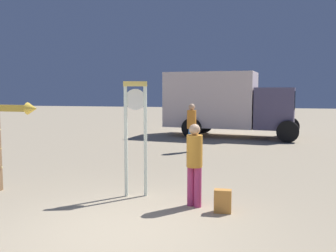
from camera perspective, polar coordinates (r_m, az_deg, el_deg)
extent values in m
plane|color=tan|center=(5.90, -8.06, -15.96)|extent=(80.00, 80.00, 0.00)
cylinder|color=white|center=(7.51, -6.50, -2.46)|extent=(0.07, 0.07, 2.23)
cylinder|color=white|center=(7.50, -3.49, -2.44)|extent=(0.07, 0.07, 2.23)
cube|color=#F6D25F|center=(7.43, -5.07, 6.48)|extent=(0.48, 0.21, 0.10)
cylinder|color=white|center=(7.46, -5.05, 4.09)|extent=(0.42, 0.15, 0.42)
cube|color=black|center=(7.49, -5.05, 4.10)|extent=(0.09, 0.04, 0.07)
cube|color=black|center=(7.49, -5.05, 4.10)|extent=(0.05, 0.03, 0.16)
cube|color=yellow|center=(8.36, -22.77, 2.54)|extent=(0.75, 0.12, 0.14)
cone|color=yellow|center=(8.07, -20.16, 2.54)|extent=(0.24, 0.27, 0.25)
sphere|color=#FCDD89|center=(8.73, -24.21, -5.83)|extent=(0.04, 0.04, 0.04)
sphere|color=#FFD984|center=(8.66, -24.32, -3.19)|extent=(0.04, 0.04, 0.04)
sphere|color=#FEE293|center=(8.61, -24.42, -0.51)|extent=(0.04, 0.04, 0.04)
cylinder|color=#B5366B|center=(7.02, 3.54, -9.20)|extent=(0.14, 0.14, 0.75)
cylinder|color=#B5366B|center=(6.94, 4.60, -9.36)|extent=(0.14, 0.14, 0.75)
cylinder|color=orange|center=(6.84, 4.11, -3.86)|extent=(0.30, 0.30, 0.59)
sphere|color=tan|center=(6.78, 4.13, -0.54)|extent=(0.21, 0.21, 0.21)
cube|color=#D48839|center=(6.73, 8.42, -11.36)|extent=(0.30, 0.17, 0.41)
cube|color=#D08D4B|center=(6.85, 8.46, -11.61)|extent=(0.21, 0.04, 0.18)
cylinder|color=#3769A2|center=(12.87, 3.48, -2.25)|extent=(0.15, 0.15, 0.82)
cylinder|color=#3769A2|center=(13.01, 3.78, -2.16)|extent=(0.15, 0.15, 0.82)
cylinder|color=orange|center=(12.86, 3.65, 1.02)|extent=(0.32, 0.32, 0.65)
sphere|color=tan|center=(12.84, 3.67, 2.96)|extent=(0.22, 0.22, 0.22)
cube|color=silver|center=(17.44, 6.62, 4.07)|extent=(4.32, 2.68, 2.51)
cube|color=#544C6B|center=(17.01, 16.14, 2.66)|extent=(1.91, 2.22, 1.81)
cube|color=black|center=(16.96, 18.96, 3.79)|extent=(0.28, 1.67, 0.79)
cylinder|color=black|center=(15.98, 17.94, -0.82)|extent=(0.93, 0.38, 0.90)
cylinder|color=black|center=(18.12, 18.20, -0.10)|extent=(0.93, 0.38, 0.90)
cylinder|color=black|center=(16.64, 3.67, -0.32)|extent=(0.93, 0.38, 0.90)
cylinder|color=black|center=(18.70, 5.52, 0.32)|extent=(0.93, 0.38, 0.90)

